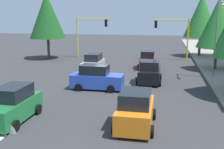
{
  "coord_description": "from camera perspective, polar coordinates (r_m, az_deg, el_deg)",
  "views": [
    {
      "loc": [
        22.28,
        4.65,
        5.79
      ],
      "look_at": [
        1.79,
        0.59,
        1.2
      ],
      "focal_mm": 43.1,
      "sensor_mm": 36.0,
      "label": 1
    }
  ],
  "objects": [
    {
      "name": "ground_plane",
      "position": [
        23.48,
        -0.57,
        -1.88
      ],
      "size": [
        120.0,
        120.0,
        0.0
      ],
      "primitive_type": "plane",
      "color": "#353538"
    },
    {
      "name": "lane_arrow_near",
      "position": [
        14.42,
        -22.61,
        -12.26
      ],
      "size": [
        2.4,
        1.1,
        1.1
      ],
      "color": "silver",
      "rests_on": "ground"
    },
    {
      "name": "traffic_signal_far_right",
      "position": [
        37.76,
        -4.74,
        9.5
      ],
      "size": [
        0.36,
        4.59,
        5.52
      ],
      "color": "yellow",
      "rests_on": "ground"
    },
    {
      "name": "traffic_signal_far_left",
      "position": [
        36.34,
        12.94,
        9.01
      ],
      "size": [
        0.36,
        4.59,
        5.4
      ],
      "color": "yellow",
      "rests_on": "ground"
    },
    {
      "name": "street_lamp_curbside",
      "position": [
        26.32,
        21.38,
        8.42
      ],
      "size": [
        2.15,
        0.28,
        7.0
      ],
      "color": "slate",
      "rests_on": "ground"
    },
    {
      "name": "tree_roadside_mid",
      "position": [
        30.75,
        21.58,
        10.21
      ],
      "size": [
        4.23,
        4.23,
        7.73
      ],
      "color": "brown",
      "rests_on": "ground"
    },
    {
      "name": "tree_roadside_far",
      "position": [
        40.57,
        18.47,
        11.75
      ],
      "size": [
        4.79,
        4.79,
        8.78
      ],
      "color": "brown",
      "rests_on": "ground"
    },
    {
      "name": "tree_opposite_side",
      "position": [
        37.68,
        -13.64,
        12.01
      ],
      "size": [
        4.78,
        4.78,
        8.76
      ],
      "color": "brown",
      "rests_on": "ground"
    },
    {
      "name": "car_blue",
      "position": [
        21.51,
        -3.28,
        -0.77
      ],
      "size": [
        2.0,
        4.14,
        1.98
      ],
      "color": "blue",
      "rests_on": "ground"
    },
    {
      "name": "car_black",
      "position": [
        23.75,
        7.96,
        0.38
      ],
      "size": [
        3.61,
        2.1,
        1.98
      ],
      "color": "black",
      "rests_on": "ground"
    },
    {
      "name": "car_green",
      "position": [
        16.06,
        -20.31,
        -6.13
      ],
      "size": [
        4.09,
        1.99,
        1.98
      ],
      "color": "#1E7238",
      "rests_on": "ground"
    },
    {
      "name": "car_red",
      "position": [
        30.41,
        7.6,
        3.02
      ],
      "size": [
        3.86,
        1.94,
        1.98
      ],
      "color": "red",
      "rests_on": "ground"
    },
    {
      "name": "car_silver",
      "position": [
        27.88,
        -3.99,
        2.26
      ],
      "size": [
        4.17,
        1.92,
        1.98
      ],
      "color": "#B2B5BA",
      "rests_on": "ground"
    },
    {
      "name": "car_orange",
      "position": [
        14.36,
        4.99,
        -7.56
      ],
      "size": [
        3.83,
        2.07,
        1.98
      ],
      "color": "orange",
      "rests_on": "ground"
    }
  ]
}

